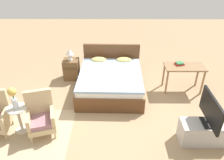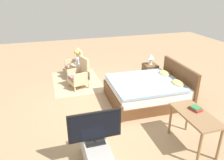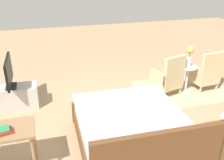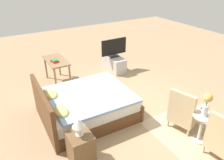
{
  "view_description": "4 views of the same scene",
  "coord_description": "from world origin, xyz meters",
  "views": [
    {
      "loc": [
        0.16,
        -4.12,
        3.34
      ],
      "look_at": [
        0.14,
        0.21,
        0.74
      ],
      "focal_mm": 35.0,
      "sensor_mm": 36.0,
      "label": 1
    },
    {
      "loc": [
        4.89,
        -1.55,
        2.9
      ],
      "look_at": [
        -0.08,
        -0.03,
        0.66
      ],
      "focal_mm": 35.0,
      "sensor_mm": 36.0,
      "label": 2
    },
    {
      "loc": [
        1.32,
        4.07,
        2.73
      ],
      "look_at": [
        0.14,
        -0.1,
        0.76
      ],
      "focal_mm": 42.0,
      "sensor_mm": 36.0,
      "label": 3
    },
    {
      "loc": [
        -3.76,
        2.52,
        3.11
      ],
      "look_at": [
        0.37,
        0.07,
        0.59
      ],
      "focal_mm": 35.0,
      "sensor_mm": 36.0,
      "label": 4
    }
  ],
  "objects": [
    {
      "name": "side_table",
      "position": [
        -1.78,
        -0.67,
        0.38
      ],
      "size": [
        0.4,
        0.4,
        0.61
      ],
      "color": "beige",
      "rests_on": "ground_plane"
    },
    {
      "name": "tv_stand",
      "position": [
        1.97,
        -0.95,
        0.23
      ],
      "size": [
        0.96,
        0.4,
        0.47
      ],
      "color": "#B7B2AD",
      "rests_on": "ground_plane"
    },
    {
      "name": "ground_plane",
      "position": [
        0.0,
        0.0,
        0.0
      ],
      "size": [
        16.0,
        16.0,
        0.0
      ],
      "primitive_type": "plane",
      "color": "#A38460"
    },
    {
      "name": "armchair_by_window_left",
      "position": [
        -2.26,
        -0.68,
        0.38
      ],
      "size": [
        0.59,
        0.59,
        0.92
      ],
      "color": "#CCB284",
      "rests_on": "floor_rug"
    },
    {
      "name": "book_stack",
      "position": [
        1.91,
        1.02,
        0.76
      ],
      "size": [
        0.26,
        0.2,
        0.07
      ],
      "color": "#AD2823",
      "rests_on": "vanity_desk"
    },
    {
      "name": "tv_flatscreen",
      "position": [
        1.97,
        -0.95,
        0.78
      ],
      "size": [
        0.2,
        0.89,
        0.59
      ],
      "color": "black",
      "rests_on": "tv_stand"
    },
    {
      "name": "armchair_by_window_right",
      "position": [
        -1.32,
        -0.68,
        0.38
      ],
      "size": [
        0.67,
        0.67,
        0.92
      ],
      "color": "#CCB284",
      "rests_on": "floor_rug"
    },
    {
      "name": "floor_rug",
      "position": [
        -1.78,
        -0.74,
        0.0
      ],
      "size": [
        2.1,
        1.5,
        0.01
      ],
      "color": "tan",
      "rests_on": "ground_plane"
    },
    {
      "name": "flower_vase",
      "position": [
        -1.78,
        -0.67,
        0.9
      ],
      "size": [
        0.17,
        0.17,
        0.48
      ],
      "color": "silver",
      "rests_on": "side_table"
    },
    {
      "name": "nightstand",
      "position": [
        -1.07,
        1.55,
        0.3
      ],
      "size": [
        0.44,
        0.41,
        0.6
      ],
      "color": "brown",
      "rests_on": "ground_plane"
    },
    {
      "name": "bed",
      "position": [
        0.1,
        0.94,
        0.3
      ],
      "size": [
        1.7,
        2.03,
        0.96
      ],
      "color": "brown",
      "rests_on": "ground_plane"
    }
  ]
}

